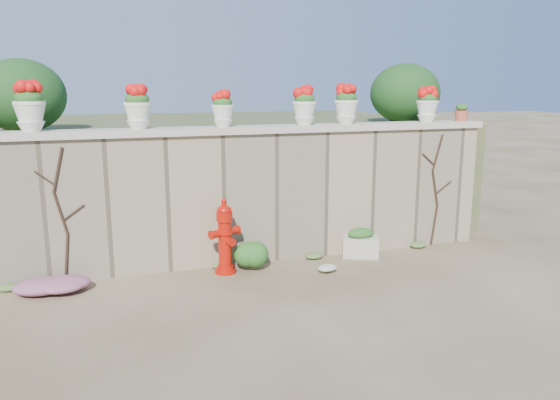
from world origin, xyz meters
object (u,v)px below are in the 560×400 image
object	(u,v)px
planter_box	(361,244)
terracotta_pot	(461,113)
fire_hydrant	(225,236)
urn_pot_0	(30,107)

from	to	relation	value
planter_box	terracotta_pot	distance (m)	2.91
fire_hydrant	terracotta_pot	world-z (taller)	terracotta_pot
fire_hydrant	planter_box	xyz separation A→B (m)	(2.23, 0.07, -0.34)
fire_hydrant	terracotta_pot	distance (m)	4.62
planter_box	urn_pot_0	distance (m)	5.23
urn_pot_0	terracotta_pot	bearing A→B (deg)	0.00
urn_pot_0	planter_box	bearing A→B (deg)	-5.03
planter_box	urn_pot_0	bearing A→B (deg)	-161.41
urn_pot_0	terracotta_pot	xyz separation A→B (m)	(6.77, 0.00, -0.18)
planter_box	terracotta_pot	world-z (taller)	terracotta_pot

